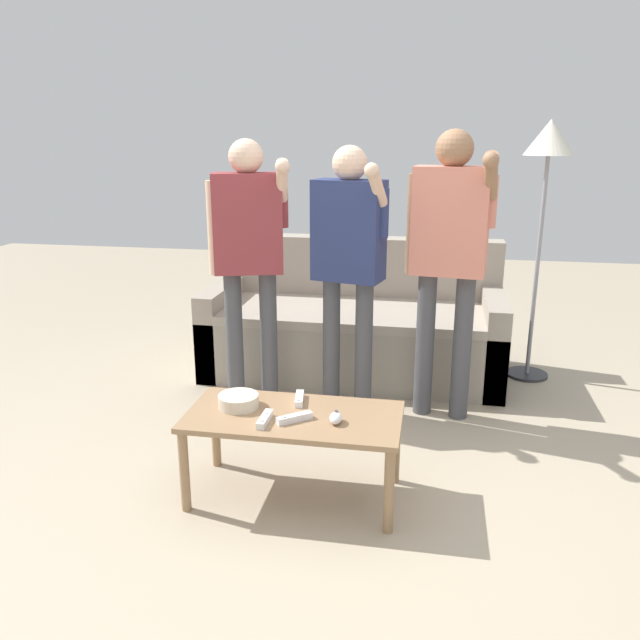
% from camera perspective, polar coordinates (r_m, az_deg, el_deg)
% --- Properties ---
extents(ground_plane, '(12.00, 12.00, 0.00)m').
position_cam_1_polar(ground_plane, '(3.17, 1.39, -14.39)').
color(ground_plane, tan).
extents(couch, '(2.01, 0.89, 0.90)m').
position_cam_1_polar(couch, '(4.48, 3.12, -0.72)').
color(couch, '#9E9384').
rests_on(couch, ground).
extents(coffee_table, '(0.97, 0.48, 0.41)m').
position_cam_1_polar(coffee_table, '(2.91, -2.37, -9.43)').
color(coffee_table, '#997551').
rests_on(coffee_table, ground).
extents(snack_bowl, '(0.19, 0.19, 0.06)m').
position_cam_1_polar(snack_bowl, '(2.97, -7.33, -7.22)').
color(snack_bowl, beige).
rests_on(snack_bowl, coffee_table).
extents(game_remote_nunchuk, '(0.06, 0.09, 0.05)m').
position_cam_1_polar(game_remote_nunchuk, '(2.79, 1.43, -8.77)').
color(game_remote_nunchuk, white).
rests_on(game_remote_nunchuk, coffee_table).
extents(floor_lamp, '(0.31, 0.31, 1.71)m').
position_cam_1_polar(floor_lamp, '(4.39, 19.76, 13.33)').
color(floor_lamp, '#2D2D33').
rests_on(floor_lamp, ground).
extents(player_left, '(0.52, 0.35, 1.60)m').
position_cam_1_polar(player_left, '(3.76, -6.42, 6.84)').
color(player_left, '#47474C').
rests_on(player_left, ground).
extents(player_center, '(0.45, 0.42, 1.56)m').
position_cam_1_polar(player_center, '(3.61, 2.57, 6.21)').
color(player_center, '#47474C').
rests_on(player_center, ground).
extents(player_right, '(0.48, 0.42, 1.65)m').
position_cam_1_polar(player_right, '(3.63, 11.53, 6.77)').
color(player_right, '#47474C').
rests_on(player_right, ground).
extents(game_remote_wand_near, '(0.15, 0.13, 0.03)m').
position_cam_1_polar(game_remote_wand_near, '(2.81, -2.31, -8.78)').
color(game_remote_wand_near, white).
rests_on(game_remote_wand_near, coffee_table).
extents(game_remote_wand_far, '(0.06, 0.16, 0.03)m').
position_cam_1_polar(game_remote_wand_far, '(3.00, -1.89, -7.11)').
color(game_remote_wand_far, white).
rests_on(game_remote_wand_far, coffee_table).
extents(game_remote_wand_spare, '(0.04, 0.16, 0.03)m').
position_cam_1_polar(game_remote_wand_spare, '(2.81, -4.99, -8.86)').
color(game_remote_wand_spare, white).
rests_on(game_remote_wand_spare, coffee_table).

